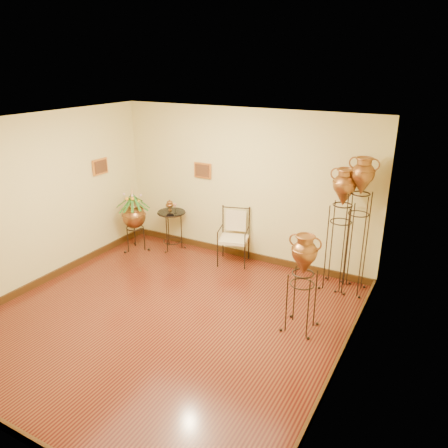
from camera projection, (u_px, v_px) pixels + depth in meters
The scene contains 8 objects.
ground at pixel (166, 319), 6.39m from camera, with size 5.00×5.00×0.00m, color #612D17.
room_shell at pixel (160, 206), 5.79m from camera, with size 5.02×5.02×2.81m.
amphora_tall at pixel (357, 225), 6.79m from camera, with size 0.53×0.53×2.24m.
amphora_mid at pixel (340, 229), 6.94m from camera, with size 0.49×0.49×2.04m.
amphora_short at pixel (302, 283), 5.92m from camera, with size 0.53×0.53×1.44m.
planter_urn at pixel (134, 214), 8.49m from camera, with size 0.83×0.83×1.34m.
armchair at pixel (234, 237), 7.99m from camera, with size 0.70×0.68×1.03m.
side_table at pixel (172, 229), 8.64m from camera, with size 0.69×0.69×0.99m.
Camera 1 is at (3.39, -4.41, 3.55)m, focal length 35.00 mm.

